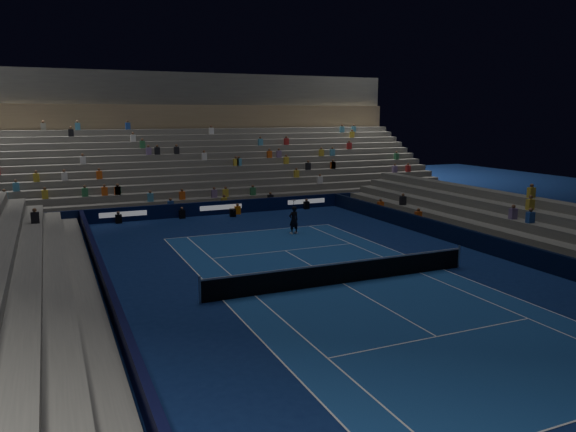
# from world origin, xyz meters

# --- Properties ---
(ground) EXTENTS (90.00, 90.00, 0.00)m
(ground) POSITION_xyz_m (0.00, 0.00, 0.00)
(ground) COLOR navy
(ground) RESTS_ON ground
(court_surface) EXTENTS (10.97, 23.77, 0.01)m
(court_surface) POSITION_xyz_m (0.00, 0.00, 0.01)
(court_surface) COLOR navy
(court_surface) RESTS_ON ground
(sponsor_barrier_far) EXTENTS (44.00, 0.25, 1.00)m
(sponsor_barrier_far) POSITION_xyz_m (0.00, 18.50, 0.50)
(sponsor_barrier_far) COLOR #081033
(sponsor_barrier_far) RESTS_ON ground
(sponsor_barrier_east) EXTENTS (0.25, 37.00, 1.00)m
(sponsor_barrier_east) POSITION_xyz_m (9.70, 0.00, 0.50)
(sponsor_barrier_east) COLOR black
(sponsor_barrier_east) RESTS_ON ground
(sponsor_barrier_west) EXTENTS (0.25, 37.00, 1.00)m
(sponsor_barrier_west) POSITION_xyz_m (-9.70, 0.00, 0.50)
(sponsor_barrier_west) COLOR black
(sponsor_barrier_west) RESTS_ON ground
(grandstand_main) EXTENTS (44.00, 15.20, 11.20)m
(grandstand_main) POSITION_xyz_m (0.00, 27.90, 3.38)
(grandstand_main) COLOR slate
(grandstand_main) RESTS_ON ground
(grandstand_east) EXTENTS (5.00, 37.00, 2.50)m
(grandstand_east) POSITION_xyz_m (13.17, 0.00, 0.92)
(grandstand_east) COLOR slate
(grandstand_east) RESTS_ON ground
(grandstand_west) EXTENTS (5.00, 37.00, 2.50)m
(grandstand_west) POSITION_xyz_m (-13.17, 0.00, 0.92)
(grandstand_west) COLOR slate
(grandstand_west) RESTS_ON ground
(tennis_net) EXTENTS (12.90, 0.10, 1.10)m
(tennis_net) POSITION_xyz_m (0.00, 0.00, 0.50)
(tennis_net) COLOR #B2B2B7
(tennis_net) RESTS_ON ground
(tennis_player) EXTENTS (0.68, 0.49, 1.75)m
(tennis_player) POSITION_xyz_m (2.21, 10.16, 0.88)
(tennis_player) COLOR black
(tennis_player) RESTS_ON ground
(broadcast_camera) EXTENTS (0.50, 0.90, 0.55)m
(broadcast_camera) POSITION_xyz_m (0.56, 17.29, 0.29)
(broadcast_camera) COLOR black
(broadcast_camera) RESTS_ON ground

